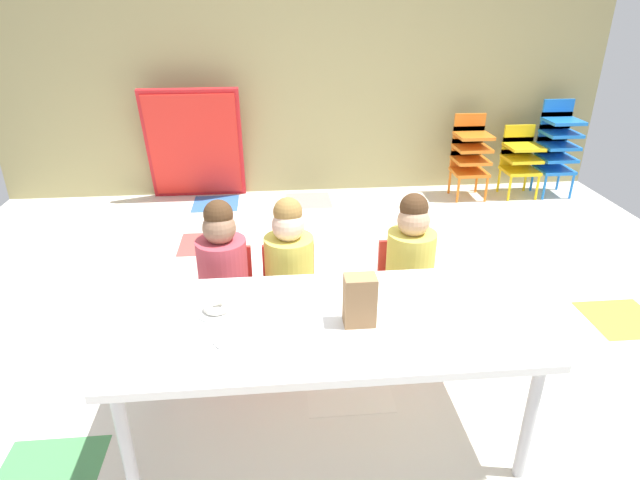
{
  "coord_description": "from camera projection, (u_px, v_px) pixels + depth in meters",
  "views": [
    {
      "loc": [
        -0.35,
        -2.6,
        1.87
      ],
      "look_at": [
        -0.15,
        -0.48,
        0.86
      ],
      "focal_mm": 29.79,
      "sensor_mm": 36.0,
      "label": 1
    }
  ],
  "objects": [
    {
      "name": "seated_child_middle_seat",
      "position": [
        289.0,
        264.0,
        2.81
      ],
      "size": [
        0.32,
        0.31,
        0.92
      ],
      "color": "red",
      "rests_on": "ground_plane"
    },
    {
      "name": "paper_plate_near_edge",
      "position": [
        217.0,
        311.0,
        2.28
      ],
      "size": [
        0.18,
        0.18,
        0.01
      ],
      "primitive_type": "cylinder",
      "color": "white",
      "rests_on": "craft_table"
    },
    {
      "name": "donut_powdered_on_plate",
      "position": [
        217.0,
        307.0,
        2.27
      ],
      "size": [
        0.12,
        0.12,
        0.03
      ],
      "primitive_type": "torus",
      "color": "white",
      "rests_on": "craft_table"
    },
    {
      "name": "kid_chair_blue_stack",
      "position": [
        557.0,
        143.0,
        5.17
      ],
      "size": [
        0.32,
        0.3,
        0.92
      ],
      "color": "blue",
      "rests_on": "ground_plane"
    },
    {
      "name": "back_wall",
      "position": [
        305.0,
        58.0,
        4.97
      ],
      "size": [
        5.87,
        0.1,
        2.58
      ],
      "primitive_type": "cube",
      "color": "tan",
      "rests_on": "ground_plane"
    },
    {
      "name": "ground_plane",
      "position": [
        336.0,
        336.0,
        3.18
      ],
      "size": [
        5.87,
        5.22,
        0.02
      ],
      "color": "silver"
    },
    {
      "name": "folded_activity_table",
      "position": [
        195.0,
        145.0,
        5.02
      ],
      "size": [
        0.9,
        0.29,
        1.09
      ],
      "color": "red",
      "rests_on": "ground_plane"
    },
    {
      "name": "seated_child_far_right",
      "position": [
        410.0,
        258.0,
        2.86
      ],
      "size": [
        0.32,
        0.32,
        0.92
      ],
      "color": "red",
      "rests_on": "ground_plane"
    },
    {
      "name": "kid_chair_orange_stack",
      "position": [
        470.0,
        151.0,
        5.12
      ],
      "size": [
        0.32,
        0.3,
        0.8
      ],
      "color": "orange",
      "rests_on": "ground_plane"
    },
    {
      "name": "craft_table",
      "position": [
        326.0,
        329.0,
        2.25
      ],
      "size": [
        1.74,
        0.79,
        0.61
      ],
      "color": "white",
      "rests_on": "ground_plane"
    },
    {
      "name": "paper_plate_center_table",
      "position": [
        235.0,
        337.0,
        2.11
      ],
      "size": [
        0.18,
        0.18,
        0.01
      ],
      "primitive_type": "cylinder",
      "color": "white",
      "rests_on": "craft_table"
    },
    {
      "name": "kid_chair_yellow_stack",
      "position": [
        520.0,
        156.0,
        5.19
      ],
      "size": [
        0.32,
        0.3,
        0.68
      ],
      "color": "yellow",
      "rests_on": "ground_plane"
    },
    {
      "name": "paper_bag_brown",
      "position": [
        360.0,
        300.0,
        2.16
      ],
      "size": [
        0.13,
        0.09,
        0.22
      ],
      "primitive_type": "cube",
      "color": "#9E754C",
      "rests_on": "craft_table"
    },
    {
      "name": "seated_child_near_camera",
      "position": [
        223.0,
        267.0,
        2.78
      ],
      "size": [
        0.32,
        0.31,
        0.92
      ],
      "color": "red",
      "rests_on": "ground_plane"
    }
  ]
}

